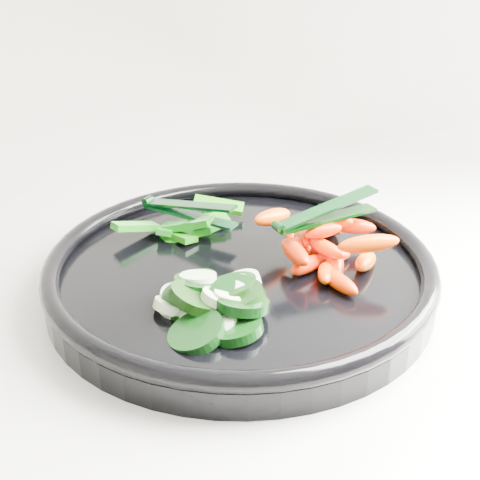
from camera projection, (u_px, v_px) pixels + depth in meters
name	position (u px, v px, depth m)	size (l,w,h in m)	color
veggie_tray	(240.00, 272.00, 0.64)	(0.46, 0.46, 0.04)	black
cucumber_pile	(208.00, 301.00, 0.57)	(0.11, 0.13, 0.04)	black
carrot_pile	(323.00, 245.00, 0.65)	(0.13, 0.16, 0.06)	#FF2B00
pepper_pile	(191.00, 224.00, 0.71)	(0.15, 0.08, 0.04)	#0E6F0A
tong_carrot	(324.00, 214.00, 0.63)	(0.11, 0.03, 0.02)	black
tong_pepper	(187.00, 209.00, 0.70)	(0.08, 0.10, 0.02)	black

